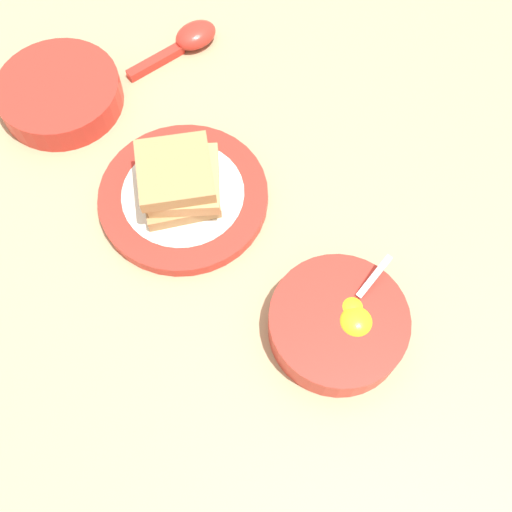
% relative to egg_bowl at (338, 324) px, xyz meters
% --- Properties ---
extents(ground_plane, '(3.00, 3.00, 0.00)m').
position_rel_egg_bowl_xyz_m(ground_plane, '(-0.07, 0.23, -0.02)').
color(ground_plane, tan).
extents(egg_bowl, '(0.15, 0.15, 0.07)m').
position_rel_egg_bowl_xyz_m(egg_bowl, '(0.00, 0.00, 0.00)').
color(egg_bowl, red).
rests_on(egg_bowl, ground_plane).
extents(toast_plate, '(0.21, 0.21, 0.02)m').
position_rel_egg_bowl_xyz_m(toast_plate, '(-0.15, 0.19, -0.01)').
color(toast_plate, red).
rests_on(toast_plate, ground_plane).
extents(toast_sandwich, '(0.10, 0.10, 0.05)m').
position_rel_egg_bowl_xyz_m(toast_sandwich, '(-0.15, 0.19, 0.02)').
color(toast_sandwich, tan).
rests_on(toast_sandwich, toast_plate).
extents(soup_spoon, '(0.14, 0.10, 0.03)m').
position_rel_egg_bowl_xyz_m(soup_spoon, '(-0.12, 0.45, -0.01)').
color(soup_spoon, red).
rests_on(soup_spoon, ground_plane).
extents(congee_bowl, '(0.16, 0.16, 0.04)m').
position_rel_egg_bowl_xyz_m(congee_bowl, '(-0.30, 0.37, -0.00)').
color(congee_bowl, red).
rests_on(congee_bowl, ground_plane).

